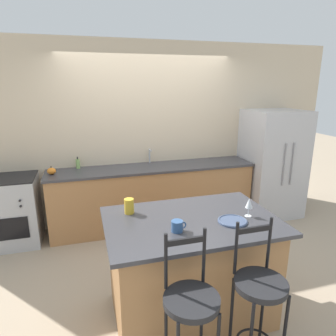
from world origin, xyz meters
name	(u,v)px	position (x,y,z in m)	size (l,w,h in m)	color
ground_plane	(159,234)	(0.00, 0.00, 0.00)	(18.00, 18.00, 0.00)	tan
wall_back	(148,134)	(0.00, 0.65, 1.35)	(6.00, 0.07, 2.70)	beige
back_counter	(153,196)	(0.00, 0.35, 0.47)	(3.01, 0.63, 0.93)	#A87547
sink_faucet	(150,154)	(0.00, 0.54, 1.06)	(0.02, 0.13, 0.22)	#ADAFB5
kitchen_island	(190,267)	(-0.11, -1.55, 0.48)	(1.50, 0.99, 0.96)	#A87547
refrigerator	(272,163)	(1.95, 0.24, 0.85)	(0.87, 0.79, 1.70)	#BCBCC1
oven_range	(10,211)	(-1.97, 0.33, 0.46)	(0.74, 0.63, 0.93)	#ADAFB5
bar_stool_near	(191,315)	(-0.37, -2.25, 0.63)	(0.37, 0.37, 1.18)	black
bar_stool_far	(259,298)	(0.15, -2.24, 0.63)	(0.37, 0.37, 1.18)	black
dinner_plate	(233,221)	(0.21, -1.70, 0.97)	(0.25, 0.25, 0.02)	#425170
wine_glass	(249,204)	(0.40, -1.63, 1.08)	(0.06, 0.06, 0.17)	white
coffee_mug	(177,226)	(-0.29, -1.73, 1.01)	(0.13, 0.09, 0.09)	#335689
tumbler_cup	(129,206)	(-0.60, -1.27, 1.03)	(0.09, 0.09, 0.14)	gold
pumpkin_decoration	(52,171)	(-1.39, 0.33, 0.97)	(0.11, 0.11, 0.11)	orange
soap_bottle	(78,164)	(-1.05, 0.54, 1.00)	(0.05, 0.05, 0.17)	#89B260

